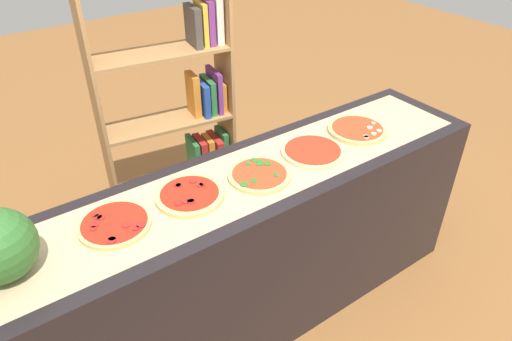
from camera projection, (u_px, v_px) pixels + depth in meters
The scene contains 9 objects.
ground_plane at pixel (256, 309), 2.63m from camera, with size 12.00×12.00×0.00m, color brown.
counter at pixel (256, 249), 2.37m from camera, with size 2.43×0.57×0.93m, color black.
parchment_paper at pixel (256, 174), 2.10m from camera, with size 2.27×0.43×0.00m, color tan.
pizza_pepperoni_0 at pixel (115, 224), 1.80m from camera, with size 0.28×0.28×0.02m.
pizza_pepperoni_1 at pixel (190, 195), 1.96m from camera, with size 0.29×0.29×0.03m.
pizza_spinach_2 at pixel (259, 175), 2.08m from camera, with size 0.29×0.29×0.03m.
pizza_plain_3 at pixel (313, 151), 2.25m from camera, with size 0.31×0.31×0.02m.
pizza_mushroom_4 at pixel (357, 130), 2.42m from camera, with size 0.31×0.31×0.03m.
bookshelf at pixel (185, 124), 2.78m from camera, with size 0.79×0.36×1.67m.
Camera 1 is at (-1.00, -1.41, 2.13)m, focal length 32.62 mm.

